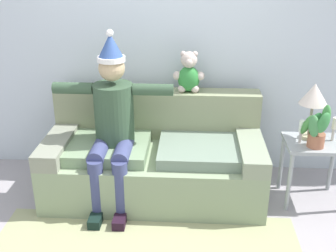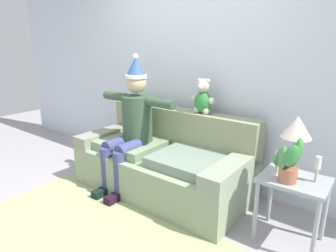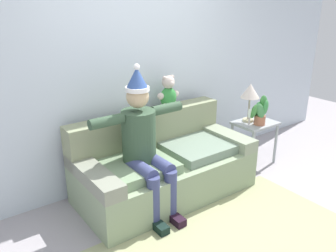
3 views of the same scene
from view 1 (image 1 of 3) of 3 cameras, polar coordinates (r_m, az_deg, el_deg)
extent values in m
cube|color=silver|center=(4.02, -1.27, 12.38)|extent=(7.00, 0.10, 2.70)
cube|color=gray|center=(3.85, -1.85, -6.23)|extent=(1.92, 0.94, 0.43)
cube|color=gray|center=(3.98, -1.47, 1.77)|extent=(1.92, 0.24, 0.45)
cube|color=gray|center=(3.89, -14.48, -1.99)|extent=(0.22, 0.94, 0.14)
cube|color=gray|center=(3.74, 11.17, -2.70)|extent=(0.22, 0.94, 0.14)
cube|color=gray|center=(3.74, -8.57, -2.81)|extent=(0.77, 0.66, 0.10)
cube|color=gray|center=(3.67, 4.76, -3.19)|extent=(0.77, 0.66, 0.10)
cylinder|color=#354F38|center=(3.63, -7.37, 1.75)|extent=(0.34, 0.34, 0.52)
sphere|color=tan|center=(3.51, -7.70, 7.85)|extent=(0.22, 0.22, 0.22)
cylinder|color=white|center=(3.49, -7.77, 9.07)|extent=(0.23, 0.23, 0.04)
cone|color=#325193|center=(3.46, -7.87, 10.84)|extent=(0.21, 0.21, 0.20)
sphere|color=white|center=(3.44, -7.96, 12.46)|extent=(0.06, 0.06, 0.06)
cylinder|color=#3C4372|center=(3.58, -9.30, -3.27)|extent=(0.14, 0.40, 0.14)
cylinder|color=#3C4372|center=(3.53, -9.71, -8.56)|extent=(0.13, 0.13, 0.53)
cube|color=black|center=(3.59, -9.75, -12.28)|extent=(0.10, 0.24, 0.08)
cylinder|color=#3C4372|center=(3.54, -6.14, -3.39)|extent=(0.14, 0.40, 0.14)
cylinder|color=#3C4372|center=(3.50, -6.48, -8.73)|extent=(0.13, 0.13, 0.53)
cube|color=black|center=(3.55, -6.53, -12.49)|extent=(0.10, 0.24, 0.08)
cylinder|color=#354F38|center=(3.64, -12.84, 5.07)|extent=(0.34, 0.10, 0.10)
cylinder|color=#354F38|center=(3.51, -2.06, 4.99)|extent=(0.34, 0.10, 0.10)
ellipsoid|color=#31863A|center=(3.85, 2.84, 6.44)|extent=(0.20, 0.16, 0.24)
sphere|color=beige|center=(3.80, 2.89, 9.04)|extent=(0.15, 0.15, 0.15)
sphere|color=beige|center=(3.75, 2.88, 8.66)|extent=(0.07, 0.07, 0.07)
sphere|color=beige|center=(3.79, 2.10, 9.82)|extent=(0.05, 0.05, 0.05)
sphere|color=beige|center=(3.79, 3.71, 9.79)|extent=(0.05, 0.05, 0.05)
sphere|color=beige|center=(3.84, 1.27, 6.90)|extent=(0.08, 0.08, 0.08)
sphere|color=beige|center=(3.85, 1.91, 5.12)|extent=(0.08, 0.08, 0.08)
sphere|color=beige|center=(3.84, 4.43, 6.83)|extent=(0.08, 0.08, 0.08)
sphere|color=beige|center=(3.85, 3.70, 5.08)|extent=(0.08, 0.08, 0.08)
cube|color=#99A0A3|center=(3.80, 19.54, -2.28)|extent=(0.52, 0.41, 0.03)
cylinder|color=#99A0A3|center=(3.72, 16.23, -7.40)|extent=(0.04, 0.04, 0.54)
cylinder|color=#99A0A3|center=(4.02, 15.22, -4.84)|extent=(0.04, 0.04, 0.54)
cylinder|color=#99A0A3|center=(4.14, 21.45, -4.85)|extent=(0.04, 0.04, 0.54)
cylinder|color=#C0B98D|center=(3.84, 18.58, -1.34)|extent=(0.14, 0.14, 0.03)
cylinder|color=#B6A891|center=(3.78, 18.88, 0.83)|extent=(0.02, 0.02, 0.28)
cone|color=beige|center=(3.71, 19.34, 4.15)|extent=(0.24, 0.24, 0.18)
cylinder|color=#A56346|center=(3.68, 19.54, -1.83)|extent=(0.14, 0.14, 0.12)
ellipsoid|color=#3C893E|center=(3.62, 20.80, 1.34)|extent=(0.08, 0.12, 0.19)
ellipsoid|color=#368545|center=(3.67, 19.71, 0.42)|extent=(0.12, 0.08, 0.19)
ellipsoid|color=#3E833A|center=(3.64, 18.41, 0.16)|extent=(0.15, 0.13, 0.19)
ellipsoid|color=#428449|center=(3.58, 19.28, 0.00)|extent=(0.12, 0.18, 0.21)
ellipsoid|color=#378641|center=(3.57, 20.48, 0.40)|extent=(0.16, 0.11, 0.20)
cylinder|color=beige|center=(3.71, 17.60, -1.46)|extent=(0.02, 0.02, 0.10)
cylinder|color=white|center=(3.67, 17.79, -0.02)|extent=(0.04, 0.04, 0.10)
cylinder|color=beige|center=(3.85, 21.60, -1.09)|extent=(0.02, 0.02, 0.11)
cylinder|color=white|center=(3.81, 21.83, 0.36)|extent=(0.04, 0.04, 0.10)
camera|label=2|loc=(1.91, 58.91, -2.70)|focal=31.53mm
camera|label=3|loc=(2.40, -74.99, 5.93)|focal=37.54mm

